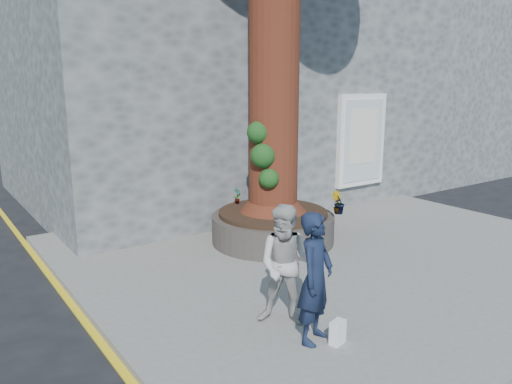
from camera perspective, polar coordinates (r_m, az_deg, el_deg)
ground at (r=7.67m, az=6.17°, el=-11.39°), size 120.00×120.00×0.00m
pavement at (r=9.28m, az=9.15°, el=-6.74°), size 9.00×8.00×0.12m
yellow_line at (r=7.16m, az=-19.03°, el=-13.85°), size 0.10×30.00×0.01m
stone_shop at (r=14.35m, az=-5.16°, el=12.77°), size 10.30×8.30×6.30m
neighbour_shop at (r=19.60m, az=16.03°, el=11.83°), size 6.00×8.00×6.00m
planter at (r=9.46m, az=1.94°, el=-3.96°), size 2.30×2.30×0.60m
man at (r=5.84m, az=6.81°, el=-9.74°), size 0.67×0.58×1.55m
woman at (r=6.21m, az=3.56°, el=-8.38°), size 0.93×0.94×1.53m
shopping_bag at (r=6.08m, az=9.32°, el=-15.53°), size 0.23×0.17×0.28m
plant_a at (r=9.87m, az=-2.19°, el=-0.43°), size 0.19×0.15×0.32m
plant_b at (r=9.23m, az=9.37°, el=-1.19°), size 0.32×0.32×0.42m
plant_c at (r=9.25m, az=9.35°, el=-1.59°), size 0.16×0.16×0.29m
plant_d at (r=10.20m, az=1.26°, el=-0.09°), size 0.35×0.35×0.29m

